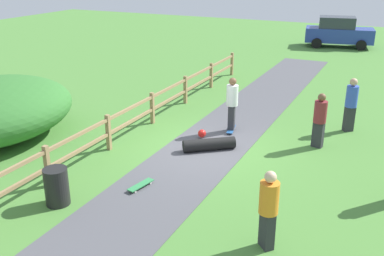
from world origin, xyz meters
TOP-DOWN VIEW (x-y plane):
  - ground_plane at (0.00, 0.00)m, footprint 60.00×60.00m
  - asphalt_path at (0.00, 0.00)m, footprint 2.40×28.00m
  - wooden_fence at (-2.60, 0.00)m, footprint 0.12×18.12m
  - trash_bin at (-1.80, -4.44)m, footprint 0.56×0.56m
  - skater_riding at (0.17, 1.69)m, footprint 0.45×0.82m
  - skater_fallen at (0.10, -0.00)m, footprint 1.46×1.47m
  - skateboard_loose at (-0.46, -2.96)m, footprint 0.35×0.82m
  - bystander_blue at (3.65, 3.46)m, footprint 0.53×0.53m
  - bystander_orange at (3.08, -3.96)m, footprint 0.54×0.54m
  - bystander_maroon at (2.99, 1.63)m, footprint 0.45×0.45m
  - parked_car_blue at (0.90, 19.03)m, footprint 4.44×2.56m

SIDE VIEW (x-z plane):
  - ground_plane at x=0.00m, z-range 0.00..0.00m
  - asphalt_path at x=0.00m, z-range 0.00..0.02m
  - skateboard_loose at x=-0.46m, z-range 0.05..0.13m
  - skater_fallen at x=0.10m, z-range 0.02..0.38m
  - trash_bin at x=-1.80m, z-range 0.00..0.90m
  - wooden_fence at x=-2.60m, z-range 0.12..1.22m
  - bystander_orange at x=3.08m, z-range 0.08..1.75m
  - bystander_maroon at x=2.99m, z-range 0.08..1.78m
  - parked_car_blue at x=0.90m, z-range 0.00..1.92m
  - bystander_blue at x=3.65m, z-range 0.10..1.90m
  - skater_riding at x=0.17m, z-range 0.13..1.95m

